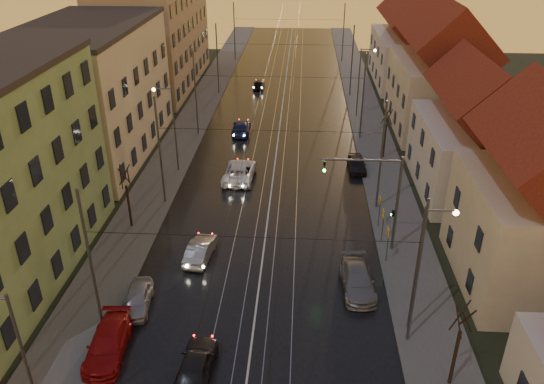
% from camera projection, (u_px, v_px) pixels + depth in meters
% --- Properties ---
extents(road, '(16.00, 120.00, 0.04)m').
position_uv_depth(road, '(279.00, 133.00, 57.28)').
color(road, black).
rests_on(road, ground).
extents(sidewalk_left, '(4.00, 120.00, 0.15)m').
position_uv_depth(sidewalk_left, '(187.00, 131.00, 57.77)').
color(sidewalk_left, '#4C4C4C').
rests_on(sidewalk_left, ground).
extents(sidewalk_right, '(4.00, 120.00, 0.15)m').
position_uv_depth(sidewalk_right, '(372.00, 135.00, 56.73)').
color(sidewalk_right, '#4C4C4C').
rests_on(sidewalk_right, ground).
extents(tram_rail_0, '(0.06, 120.00, 0.03)m').
position_uv_depth(tram_rail_0, '(259.00, 133.00, 57.37)').
color(tram_rail_0, gray).
rests_on(tram_rail_0, road).
extents(tram_rail_1, '(0.06, 120.00, 0.03)m').
position_uv_depth(tram_rail_1, '(272.00, 133.00, 57.30)').
color(tram_rail_1, gray).
rests_on(tram_rail_1, road).
extents(tram_rail_2, '(0.06, 120.00, 0.03)m').
position_uv_depth(tram_rail_2, '(286.00, 133.00, 57.22)').
color(tram_rail_2, gray).
rests_on(tram_rail_2, road).
extents(tram_rail_3, '(0.06, 120.00, 0.03)m').
position_uv_depth(tram_rail_3, '(299.00, 133.00, 57.15)').
color(tram_rail_3, gray).
rests_on(tram_rail_3, road).
extents(apartment_left_2, '(10.00, 20.00, 12.00)m').
position_uv_depth(apartment_left_2, '(92.00, 93.00, 50.10)').
color(apartment_left_2, beige).
rests_on(apartment_left_2, ground).
extents(apartment_left_3, '(10.00, 24.00, 14.00)m').
position_uv_depth(apartment_left_3, '(155.00, 33.00, 70.85)').
color(apartment_left_3, tan).
rests_on(apartment_left_3, ground).
extents(house_right_1, '(8.67, 10.20, 10.80)m').
position_uv_depth(house_right_1, '(542.00, 207.00, 31.77)').
color(house_right_1, '#C0B694').
rests_on(house_right_1, ground).
extents(house_right_2, '(9.18, 12.24, 9.20)m').
position_uv_depth(house_right_2, '(478.00, 138.00, 43.64)').
color(house_right_2, silver).
rests_on(house_right_2, ground).
extents(house_right_3, '(9.18, 14.28, 11.50)m').
position_uv_depth(house_right_3, '(440.00, 76.00, 56.36)').
color(house_right_3, '#C0B694').
rests_on(house_right_3, ground).
extents(house_right_4, '(9.18, 16.32, 10.00)m').
position_uv_depth(house_right_4, '(410.00, 46.00, 72.62)').
color(house_right_4, silver).
rests_on(house_right_4, ground).
extents(catenary_pole_l_1, '(0.16, 0.16, 9.00)m').
position_uv_depth(catenary_pole_l_1, '(91.00, 264.00, 28.24)').
color(catenary_pole_l_1, '#595B60').
rests_on(catenary_pole_l_1, ground).
extents(catenary_pole_r_1, '(0.16, 0.16, 9.00)m').
position_uv_depth(catenary_pole_r_1, '(417.00, 275.00, 27.35)').
color(catenary_pole_r_1, '#595B60').
rests_on(catenary_pole_r_1, ground).
extents(catenary_pole_l_2, '(0.16, 0.16, 9.00)m').
position_uv_depth(catenary_pole_l_2, '(160.00, 152.00, 41.50)').
color(catenary_pole_l_2, '#595B60').
rests_on(catenary_pole_l_2, ground).
extents(catenary_pole_r_2, '(0.16, 0.16, 9.00)m').
position_uv_depth(catenary_pole_r_2, '(381.00, 157.00, 40.60)').
color(catenary_pole_r_2, '#595B60').
rests_on(catenary_pole_r_2, ground).
extents(catenary_pole_l_3, '(0.16, 0.16, 9.00)m').
position_uv_depth(catenary_pole_l_3, '(196.00, 95.00, 54.76)').
color(catenary_pole_l_3, '#595B60').
rests_on(catenary_pole_l_3, ground).
extents(catenary_pole_r_3, '(0.16, 0.16, 9.00)m').
position_uv_depth(catenary_pole_r_3, '(363.00, 98.00, 53.86)').
color(catenary_pole_r_3, '#595B60').
rests_on(catenary_pole_r_3, ground).
extents(catenary_pole_l_4, '(0.16, 0.16, 9.00)m').
position_uv_depth(catenary_pole_l_4, '(217.00, 59.00, 68.02)').
color(catenary_pole_l_4, '#595B60').
rests_on(catenary_pole_l_4, ground).
extents(catenary_pole_r_4, '(0.16, 0.16, 9.00)m').
position_uv_depth(catenary_pole_r_4, '(352.00, 61.00, 67.12)').
color(catenary_pole_r_4, '#595B60').
rests_on(catenary_pole_r_4, ground).
extents(catenary_pole_l_5, '(0.16, 0.16, 9.00)m').
position_uv_depth(catenary_pole_l_5, '(234.00, 32.00, 83.93)').
color(catenary_pole_l_5, '#595B60').
rests_on(catenary_pole_l_5, ground).
extents(catenary_pole_r_5, '(0.16, 0.16, 9.00)m').
position_uv_depth(catenary_pole_r_5, '(343.00, 33.00, 83.03)').
color(catenary_pole_r_5, '#595B60').
rests_on(catenary_pole_r_5, ground).
extents(street_lamp_0, '(1.75, 0.32, 8.00)m').
position_uv_depth(street_lamp_0, '(16.00, 354.00, 21.90)').
color(street_lamp_0, '#595B60').
rests_on(street_lamp_0, ground).
extents(street_lamp_1, '(1.75, 0.32, 8.00)m').
position_uv_depth(street_lamp_1, '(424.00, 258.00, 28.02)').
color(street_lamp_1, '#595B60').
rests_on(street_lamp_1, ground).
extents(street_lamp_2, '(1.75, 0.32, 8.00)m').
position_uv_depth(street_lamp_2, '(171.00, 121.00, 46.65)').
color(street_lamp_2, '#595B60').
rests_on(street_lamp_2, ground).
extents(street_lamp_3, '(1.75, 0.32, 8.00)m').
position_uv_depth(street_lamp_3, '(362.00, 75.00, 59.84)').
color(street_lamp_3, '#595B60').
rests_on(street_lamp_3, ground).
extents(traffic_light_mast, '(5.30, 0.32, 7.20)m').
position_uv_depth(traffic_light_mast, '(383.00, 192.00, 35.28)').
color(traffic_light_mast, '#595B60').
rests_on(traffic_light_mast, ground).
extents(bare_tree_0, '(1.09, 1.09, 5.11)m').
position_uv_depth(bare_tree_0, '(128.00, 198.00, 38.98)').
color(bare_tree_0, black).
rests_on(bare_tree_0, ground).
extents(bare_tree_1, '(1.09, 1.09, 5.11)m').
position_uv_depth(bare_tree_1, '(457.00, 348.00, 25.55)').
color(bare_tree_1, black).
rests_on(bare_tree_1, ground).
extents(bare_tree_2, '(1.09, 1.09, 5.11)m').
position_uv_depth(bare_tree_2, '(385.00, 134.00, 50.29)').
color(bare_tree_2, black).
rests_on(bare_tree_2, ground).
extents(driving_car_0, '(1.89, 4.31, 1.44)m').
position_uv_depth(driving_car_0, '(196.00, 365.00, 26.91)').
color(driving_car_0, black).
rests_on(driving_car_0, ground).
extents(driving_car_1, '(1.80, 4.18, 1.34)m').
position_uv_depth(driving_car_1, '(200.00, 250.00, 36.24)').
color(driving_car_1, '#999A9E').
rests_on(driving_car_1, ground).
extents(driving_car_2, '(2.75, 5.58, 1.52)m').
position_uv_depth(driving_car_2, '(240.00, 171.00, 47.09)').
color(driving_car_2, white).
rests_on(driving_car_2, ground).
extents(driving_car_3, '(2.11, 4.77, 1.36)m').
position_uv_depth(driving_car_3, '(241.00, 127.00, 57.00)').
color(driving_car_3, navy).
rests_on(driving_car_3, ground).
extents(driving_car_4, '(1.46, 3.59, 1.22)m').
position_uv_depth(driving_car_4, '(259.00, 84.00, 71.73)').
color(driving_car_4, black).
rests_on(driving_car_4, ground).
extents(parked_left_2, '(2.23, 4.82, 1.36)m').
position_uv_depth(parked_left_2, '(108.00, 344.00, 28.29)').
color(parked_left_2, '#9E0F12').
rests_on(parked_left_2, ground).
extents(parked_left_3, '(1.87, 3.88, 1.28)m').
position_uv_depth(parked_left_3, '(138.00, 298.00, 31.69)').
color(parked_left_3, '#A8A7AD').
rests_on(parked_left_3, ground).
extents(parked_right_1, '(2.22, 4.88, 1.38)m').
position_uv_depth(parked_right_1, '(357.00, 280.00, 33.21)').
color(parked_right_1, gray).
rests_on(parked_right_1, ground).
extents(parked_right_2, '(1.65, 3.92, 1.32)m').
position_uv_depth(parked_right_2, '(357.00, 164.00, 48.70)').
color(parked_right_2, black).
rests_on(parked_right_2, ground).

